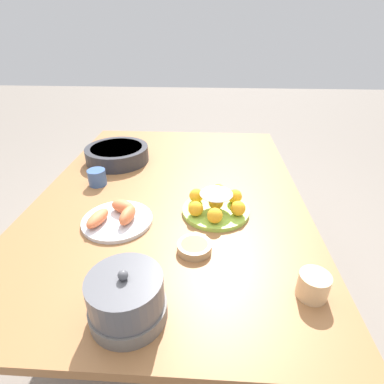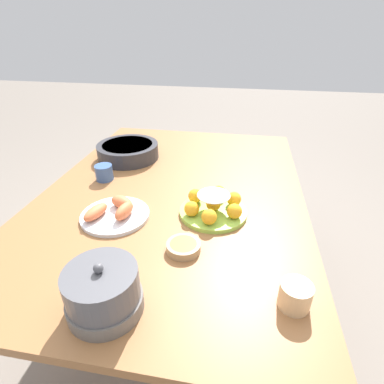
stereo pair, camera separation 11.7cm
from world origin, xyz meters
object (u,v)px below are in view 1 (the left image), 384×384
cup_far (97,177)px  warming_pot (127,298)px  cake_plate (216,205)px  sauce_bowl (194,247)px  serving_bowl (117,154)px  cup_near (313,285)px  seafood_platter (117,217)px  dining_table (172,206)px

cup_far → warming_pot: bearing=-155.6°
cake_plate → sauce_bowl: bearing=162.7°
serving_bowl → sauce_bowl: (-0.66, -0.42, -0.03)m
cup_near → cup_far: bearing=53.3°
serving_bowl → cup_near: serving_bowl is taller
cake_plate → sauce_bowl: 0.23m
seafood_platter → cup_far: (0.27, 0.16, 0.01)m
serving_bowl → sauce_bowl: 0.78m
cake_plate → cup_near: 0.45m
cake_plate → warming_pot: size_ratio=1.34×
cake_plate → seafood_platter: (-0.08, 0.35, -0.01)m
sauce_bowl → cup_near: 0.35m
seafood_platter → cup_near: 0.66m
cake_plate → cup_near: cake_plate is taller
serving_bowl → cup_far: (-0.25, 0.02, -0.01)m
dining_table → sauce_bowl: (-0.37, -0.12, 0.09)m
cake_plate → cup_far: size_ratio=3.26×
dining_table → cup_far: 0.35m
sauce_bowl → cup_far: cup_far is taller
dining_table → seafood_platter: (-0.24, 0.16, 0.10)m
sauce_bowl → seafood_platter: seafood_platter is taller
dining_table → cake_plate: bearing=-129.3°
dining_table → cup_near: (-0.53, -0.43, 0.11)m
warming_pot → dining_table: bearing=-2.7°
sauce_bowl → cup_near: (-0.16, -0.31, 0.02)m
sauce_bowl → cake_plate: bearing=-17.3°
cup_near → cup_far: size_ratio=1.05×
seafood_platter → cup_far: 0.32m
serving_bowl → seafood_platter: 0.54m
dining_table → cup_far: cup_far is taller
serving_bowl → cup_far: bearing=175.5°
dining_table → seafood_platter: 0.30m
cup_near → warming_pot: size_ratio=0.43×
serving_bowl → cup_near: size_ratio=3.86×
seafood_platter → cake_plate: bearing=-76.6°
warming_pot → cup_far: bearing=24.4°
cake_plate → cup_far: bearing=69.8°
warming_pot → cake_plate: bearing=-24.7°
dining_table → serving_bowl: serving_bowl is taller
cake_plate → serving_bowl: (0.44, 0.49, 0.01)m
seafood_platter → serving_bowl: bearing=15.1°
cake_plate → serving_bowl: cake_plate is taller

